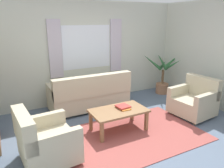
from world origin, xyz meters
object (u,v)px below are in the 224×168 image
at_px(armchair_right, 194,101).
at_px(potted_plant, 163,77).
at_px(couch, 90,95).
at_px(coffee_table, 119,113).
at_px(book_stack_on_table, 123,107).
at_px(armchair_left, 44,142).

height_order(armchair_right, potted_plant, potted_plant).
xyz_separation_m(couch, potted_plant, (2.38, 0.13, 0.14)).
height_order(coffee_table, book_stack_on_table, book_stack_on_table).
relative_size(armchair_left, book_stack_on_table, 2.84).
distance_m(armchair_right, coffee_table, 1.90).
height_order(armchair_right, coffee_table, armchair_right).
height_order(couch, armchair_left, couch).
height_order(armchair_right, book_stack_on_table, armchair_right).
bearing_deg(coffee_table, book_stack_on_table, 18.33).
relative_size(couch, book_stack_on_table, 5.96).
relative_size(armchair_right, coffee_table, 0.84).
relative_size(couch, armchair_left, 2.10).
bearing_deg(coffee_table, couch, 94.15).
bearing_deg(armchair_left, potted_plant, -70.07).
relative_size(couch, coffee_table, 1.73).
xyz_separation_m(couch, armchair_left, (-1.41, -1.61, -0.01)).
height_order(armchair_left, book_stack_on_table, armchair_left).
height_order(coffee_table, potted_plant, potted_plant).
bearing_deg(book_stack_on_table, armchair_right, -6.97).
xyz_separation_m(coffee_table, book_stack_on_table, (0.12, 0.04, 0.08)).
distance_m(book_stack_on_table, potted_plant, 2.54).
bearing_deg(couch, armchair_left, 48.73).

